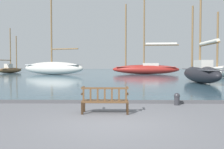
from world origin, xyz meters
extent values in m
plane|color=slate|center=(0.00, 0.00, 0.00)|extent=(160.00, 160.00, 0.00)
cube|color=#385666|center=(0.00, 44.00, 0.04)|extent=(100.00, 80.00, 0.08)
cube|color=#4C4C50|center=(0.00, 3.85, 0.06)|extent=(40.00, 0.30, 0.12)
cube|color=#322113|center=(-0.96, 1.81, 0.21)|extent=(0.07, 0.07, 0.42)
cube|color=#322113|center=(0.57, 1.79, 0.21)|extent=(0.07, 0.07, 0.42)
cube|color=#322113|center=(-0.96, 1.36, 0.21)|extent=(0.07, 0.07, 0.42)
cube|color=#322113|center=(0.57, 1.34, 0.21)|extent=(0.07, 0.07, 0.42)
cube|color=brown|center=(-0.19, 1.57, 0.42)|extent=(1.61, 0.54, 0.06)
cube|color=brown|center=(-0.20, 1.35, 0.89)|extent=(1.60, 0.07, 0.06)
cube|color=brown|center=(-0.92, 1.36, 0.66)|extent=(0.06, 0.04, 0.41)
cube|color=brown|center=(-0.68, 1.36, 0.66)|extent=(0.06, 0.04, 0.41)
cube|color=brown|center=(-0.44, 1.36, 0.66)|extent=(0.06, 0.04, 0.41)
cube|color=brown|center=(-0.20, 1.35, 0.66)|extent=(0.06, 0.04, 0.41)
cube|color=brown|center=(0.04, 1.35, 0.66)|extent=(0.06, 0.04, 0.41)
cube|color=brown|center=(0.28, 1.35, 0.66)|extent=(0.06, 0.04, 0.41)
cube|color=brown|center=(0.52, 1.35, 0.66)|extent=(0.06, 0.04, 0.41)
cube|color=#322113|center=(-0.97, 1.49, 0.69)|extent=(0.06, 0.30, 0.06)
cube|color=brown|center=(-0.96, 1.58, 0.90)|extent=(0.07, 0.47, 0.04)
cube|color=#322113|center=(0.57, 1.48, 0.69)|extent=(0.06, 0.30, 0.06)
cube|color=brown|center=(0.58, 1.57, 0.90)|extent=(0.07, 0.47, 0.04)
ellipsoid|color=black|center=(7.58, 14.94, 0.83)|extent=(1.88, 7.80, 1.49)
cube|color=#4C4C51|center=(7.58, 14.94, 1.24)|extent=(1.43, 6.86, 0.08)
cube|color=beige|center=(7.59, 14.36, 1.67)|extent=(1.00, 2.00, 0.78)
cylinder|color=brown|center=(7.58, 15.14, 5.28)|extent=(0.18, 0.18, 8.01)
cylinder|color=brown|center=(7.61, 13.17, 3.31)|extent=(0.20, 3.94, 0.14)
cylinder|color=silver|center=(7.61, 13.17, 3.45)|extent=(0.34, 3.55, 0.28)
cylinder|color=brown|center=(7.54, 17.28, 4.29)|extent=(0.18, 0.18, 6.03)
ellipsoid|color=brown|center=(-19.38, 38.61, 0.59)|extent=(3.38, 6.40, 1.01)
cube|color=#997A5B|center=(-19.38, 38.61, 0.87)|extent=(2.75, 5.57, 0.08)
cube|color=beige|center=(-19.50, 38.17, 1.35)|extent=(1.27, 1.37, 0.89)
cylinder|color=brown|center=(-19.34, 38.76, 4.63)|extent=(0.18, 0.18, 7.45)
cylinder|color=brown|center=(-19.76, 37.21, 2.44)|extent=(1.00, 3.14, 0.15)
cylinder|color=brown|center=(-18.89, 40.39, 4.00)|extent=(0.18, 0.18, 6.19)
cylinder|color=brown|center=(12.37, 23.27, 4.63)|extent=(0.24, 0.24, 6.69)
cylinder|color=brown|center=(9.88, 22.62, 1.27)|extent=(1.70, 0.61, 0.19)
ellipsoid|color=silver|center=(-9.69, 31.92, 1.08)|extent=(10.64, 5.63, 2.00)
cube|color=white|center=(-9.69, 31.92, 1.63)|extent=(9.26, 4.65, 0.08)
cylinder|color=brown|center=(-9.94, 32.00, 6.79)|extent=(0.25, 0.25, 10.25)
cylinder|color=brown|center=(-7.74, 31.27, 4.06)|extent=(4.46, 1.66, 0.20)
ellipsoid|color=maroon|center=(5.06, 34.31, 0.85)|extent=(11.13, 3.36, 1.55)
cube|color=#C6514C|center=(5.06, 34.31, 1.28)|extent=(9.76, 2.64, 0.08)
cube|color=beige|center=(5.88, 34.25, 1.61)|extent=(2.66, 1.56, 0.58)
cylinder|color=brown|center=(4.79, 34.34, 7.94)|extent=(0.25, 0.25, 13.24)
cylinder|color=brown|center=(7.57, 34.10, 4.85)|extent=(5.59, 0.66, 0.20)
cylinder|color=silver|center=(7.57, 34.10, 5.05)|extent=(5.04, 0.81, 0.39)
cylinder|color=brown|center=(1.79, 34.59, 6.47)|extent=(0.25, 0.25, 10.31)
cylinder|color=#2D2D33|center=(2.71, 3.35, 0.19)|extent=(0.22, 0.22, 0.39)
sphere|color=#2D2D33|center=(2.71, 3.35, 0.39)|extent=(0.25, 0.25, 0.25)
camera|label=1|loc=(0.19, -6.99, 1.69)|focal=40.00mm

